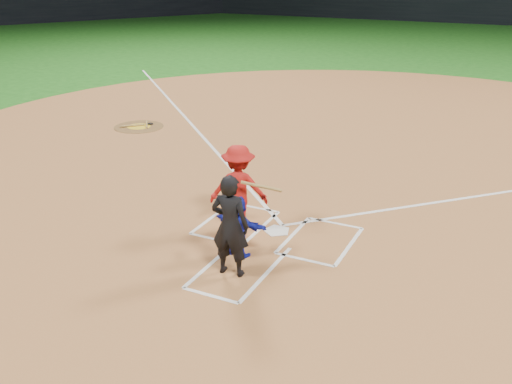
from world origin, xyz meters
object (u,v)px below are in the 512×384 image
at_px(catcher, 238,226).
at_px(umpire, 230,226).
at_px(home_plate, 277,231).
at_px(batter_at_plate, 239,188).
at_px(on_deck_circle, 139,127).

distance_m(catcher, umpire, 0.79).
bearing_deg(home_plate, catcher, 78.87).
distance_m(catcher, batter_at_plate, 1.18).
bearing_deg(batter_at_plate, umpire, -67.00).
height_order(home_plate, umpire, umpire).
bearing_deg(umpire, batter_at_plate, -72.40).
bearing_deg(batter_at_plate, catcher, -63.15).
bearing_deg(home_plate, on_deck_circle, -35.27).
bearing_deg(catcher, umpire, 114.08).
bearing_deg(catcher, home_plate, -93.90).
bearing_deg(batter_at_plate, home_plate, 19.41).
distance_m(on_deck_circle, catcher, 9.99).
bearing_deg(catcher, batter_at_plate, -55.91).
xyz_separation_m(umpire, batter_at_plate, (-0.72, 1.70, -0.02)).
bearing_deg(batter_at_plate, on_deck_circle, 140.46).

